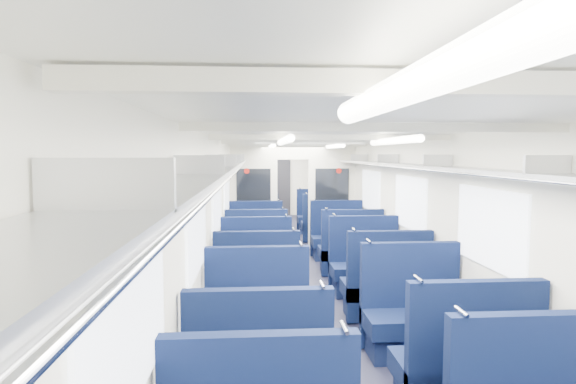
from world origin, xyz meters
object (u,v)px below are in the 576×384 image
bulkhead (293,194)px  seat_21 (324,226)px  seat_9 (466,373)px  end_door (279,187)px  seat_14 (257,271)px  seat_13 (386,290)px  seat_22 (256,220)px  seat_15 (365,269)px  seat_11 (413,319)px  seat_18 (256,241)px  seat_17 (350,253)px  seat_19 (337,240)px  seat_12 (257,291)px  seat_10 (258,327)px  seat_20 (256,226)px  seat_23 (317,219)px  seat_16 (256,253)px

bulkhead → seat_21: size_ratio=2.32×
seat_9 → end_door: bearing=93.8°
bulkhead → seat_14: size_ratio=2.32×
bulkhead → seat_9: (0.83, -6.90, -0.86)m
seat_13 → seat_22: bearing=104.0°
seat_21 → seat_22: bearing=142.0°
seat_15 → seat_22: size_ratio=1.00×
seat_11 → seat_9: bearing=-90.0°
seat_9 → seat_18: same height
bulkhead → seat_22: bearing=111.7°
seat_15 → seat_17: size_ratio=1.00×
bulkhead → seat_9: size_ratio=2.32×
seat_19 → seat_22: bearing=118.0°
bulkhead → seat_12: bulkhead is taller
seat_14 → seat_12: bearing=-90.0°
seat_9 → seat_19: 5.86m
bulkhead → seat_13: (0.83, -4.60, -0.86)m
seat_10 → seat_12: 1.27m
seat_17 → seat_20: (-1.66, 3.32, 0.00)m
seat_9 → seat_11: size_ratio=1.00×
seat_19 → seat_23: (0.00, 3.13, 0.00)m
seat_14 → seat_18: size_ratio=1.00×
seat_11 → seat_23: (0.00, 7.75, 0.00)m
seat_14 → seat_21: 4.56m
seat_19 → seat_21: same height
seat_11 → seat_20: size_ratio=1.00×
seat_15 → seat_16: bearing=143.1°
seat_18 → seat_23: (1.66, 3.17, 0.00)m
seat_14 → seat_21: size_ratio=1.00×
end_door → seat_19: 6.82m
seat_9 → seat_20: size_ratio=1.00×
bulkhead → seat_21: (0.83, 0.79, -0.86)m
end_door → seat_17: (0.83, -8.05, -0.63)m
seat_18 → seat_19: (1.66, 0.04, 0.00)m
seat_23 → seat_18: bearing=-117.6°
end_door → seat_10: size_ratio=1.66×
seat_10 → seat_17: 3.81m
seat_17 → seat_21: (0.00, 3.13, 0.00)m
seat_22 → seat_19: bearing=-62.0°
seat_15 → seat_18: 2.91m
seat_14 → end_door: bearing=84.8°
seat_13 → seat_16: (-1.66, 2.38, 0.00)m
seat_18 → seat_20: bearing=90.0°
seat_11 → seat_14: 2.75m
seat_12 → seat_19: 3.84m
seat_12 → seat_17: bearing=52.5°
seat_17 → seat_14: bearing=-145.9°
seat_9 → seat_18: (-1.66, 5.83, 0.00)m
seat_12 → seat_13: (1.66, -0.09, 0.00)m
seat_23 → bulkhead: bearing=-111.6°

